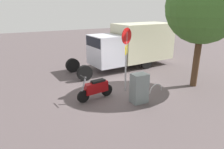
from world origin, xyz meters
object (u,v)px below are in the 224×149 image
at_px(motorcycle, 96,88).
at_px(utility_cabinet, 139,88).
at_px(bike_rack_hoop, 156,92).
at_px(box_truck_near, 132,44).
at_px(stop_sign, 126,50).
at_px(street_tree, 204,6).

xyz_separation_m(motorcycle, utility_cabinet, (-1.51, 1.22, 0.14)).
height_order(motorcycle, bike_rack_hoop, motorcycle).
bearing_deg(motorcycle, box_truck_near, -146.93).
distance_m(motorcycle, stop_sign, 2.31).
bearing_deg(bike_rack_hoop, motorcycle, -13.65).
bearing_deg(utility_cabinet, street_tree, -176.95).
relative_size(box_truck_near, utility_cabinet, 5.75).
height_order(box_truck_near, bike_rack_hoop, box_truck_near).
height_order(street_tree, utility_cabinet, street_tree).
relative_size(stop_sign, bike_rack_hoop, 3.67).
bearing_deg(utility_cabinet, motorcycle, -39.06).
xyz_separation_m(stop_sign, street_tree, (-3.57, 1.20, 1.97)).
distance_m(utility_cabinet, bike_rack_hoop, 1.65).
height_order(stop_sign, utility_cabinet, stop_sign).
relative_size(motorcycle, utility_cabinet, 1.37).
bearing_deg(box_truck_near, street_tree, 96.98).
relative_size(box_truck_near, street_tree, 1.29).
bearing_deg(bike_rack_hoop, stop_sign, -35.62).
relative_size(motorcycle, street_tree, 0.31).
relative_size(box_truck_near, motorcycle, 4.18).
bearing_deg(bike_rack_hoop, box_truck_near, -109.25).
xyz_separation_m(motorcycle, stop_sign, (-1.70, -0.17, 1.56)).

